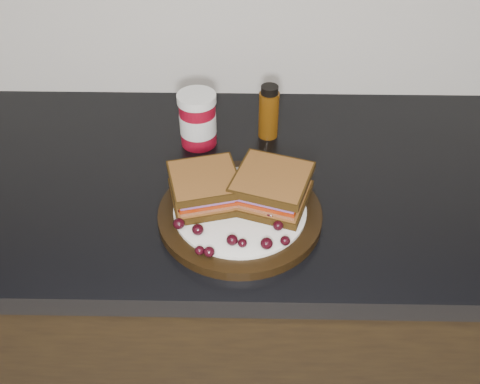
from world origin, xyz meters
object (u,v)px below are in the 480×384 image
(condiment_jar, at_px, (198,120))
(oil_bottle, at_px, (269,112))
(sandwich_left, at_px, (205,188))
(plate, at_px, (240,215))

(condiment_jar, xyz_separation_m, oil_bottle, (0.14, 0.03, 0.00))
(sandwich_left, bearing_deg, oil_bottle, 49.38)
(oil_bottle, bearing_deg, plate, -101.91)
(oil_bottle, bearing_deg, condiment_jar, -167.90)
(oil_bottle, bearing_deg, sandwich_left, -116.11)
(plate, xyz_separation_m, oil_bottle, (0.05, 0.25, 0.05))
(sandwich_left, relative_size, oil_bottle, 0.99)
(condiment_jar, distance_m, oil_bottle, 0.14)
(plate, relative_size, oil_bottle, 2.45)
(sandwich_left, distance_m, oil_bottle, 0.26)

